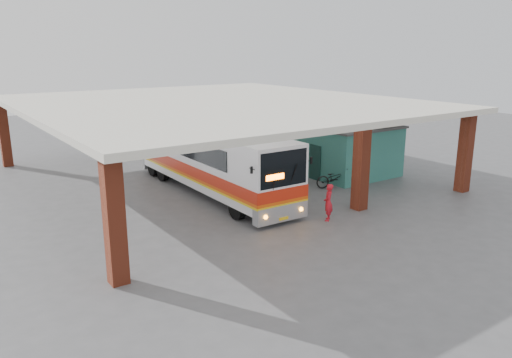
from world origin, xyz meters
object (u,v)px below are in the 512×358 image
object	(u,v)px
coach_bus	(211,159)
motorcycle	(335,178)
pedestrian	(328,202)
red_chair	(282,165)

from	to	relation	value
coach_bus	motorcycle	world-z (taller)	coach_bus
motorcycle	pedestrian	size ratio (longest dim) A/B	1.27
motorcycle	red_chair	size ratio (longest dim) A/B	2.51
motorcycle	coach_bus	bearing A→B (deg)	84.43
pedestrian	red_chair	distance (m)	9.67
pedestrian	red_chair	bearing A→B (deg)	-160.13
coach_bus	motorcycle	distance (m)	7.06
coach_bus	red_chair	world-z (taller)	coach_bus
coach_bus	pedestrian	xyz separation A→B (m)	(2.08, -7.01, -1.04)
coach_bus	pedestrian	distance (m)	7.38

